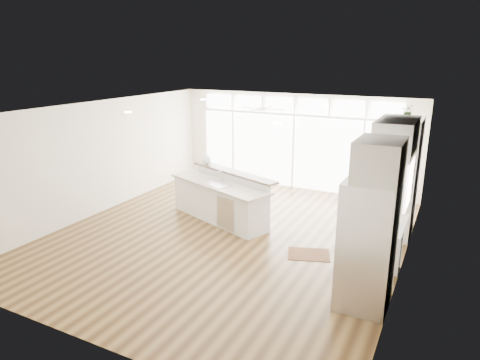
% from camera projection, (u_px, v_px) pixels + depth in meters
% --- Properties ---
extents(floor, '(7.00, 8.00, 0.02)m').
position_uv_depth(floor, '(229.00, 235.00, 9.20)').
color(floor, '#462E15').
rests_on(floor, ground).
extents(ceiling, '(7.00, 8.00, 0.02)m').
position_uv_depth(ceiling, '(228.00, 109.00, 8.44)').
color(ceiling, white).
rests_on(ceiling, wall_back).
extents(wall_back, '(7.00, 0.04, 2.70)m').
position_uv_depth(wall_back, '(295.00, 141.00, 12.24)').
color(wall_back, white).
rests_on(wall_back, floor).
extents(wall_front, '(7.00, 0.04, 2.70)m').
position_uv_depth(wall_front, '(77.00, 250.00, 5.40)').
color(wall_front, white).
rests_on(wall_front, floor).
extents(wall_left, '(0.04, 8.00, 2.70)m').
position_uv_depth(wall_left, '(101.00, 157.00, 10.34)').
color(wall_left, white).
rests_on(wall_left, floor).
extents(wall_right, '(0.04, 8.00, 2.70)m').
position_uv_depth(wall_right, '(408.00, 200.00, 7.29)').
color(wall_right, white).
rests_on(wall_right, floor).
extents(glass_wall, '(5.80, 0.06, 2.08)m').
position_uv_depth(glass_wall, '(294.00, 152.00, 12.27)').
color(glass_wall, white).
rests_on(glass_wall, wall_back).
extents(transom_row, '(5.90, 0.06, 0.40)m').
position_uv_depth(transom_row, '(295.00, 105.00, 11.90)').
color(transom_row, white).
rests_on(transom_row, wall_back).
extents(desk_window, '(0.04, 0.85, 0.85)m').
position_uv_depth(desk_window, '(409.00, 184.00, 7.51)').
color(desk_window, white).
rests_on(desk_window, wall_right).
extents(ceiling_fan, '(1.16, 1.16, 0.32)m').
position_uv_depth(ceiling_fan, '(262.00, 105.00, 11.11)').
color(ceiling_fan, white).
rests_on(ceiling_fan, ceiling).
extents(recessed_lights, '(3.40, 3.00, 0.02)m').
position_uv_depth(recessed_lights, '(232.00, 109.00, 8.62)').
color(recessed_lights, white).
rests_on(recessed_lights, ceiling).
extents(oven_cabinet, '(0.64, 1.20, 2.50)m').
position_uv_depth(oven_cabinet, '(401.00, 177.00, 9.01)').
color(oven_cabinet, white).
rests_on(oven_cabinet, floor).
extents(desk_nook, '(0.72, 1.30, 0.76)m').
position_uv_depth(desk_nook, '(383.00, 241.00, 7.98)').
color(desk_nook, white).
rests_on(desk_nook, floor).
extents(upper_cabinets, '(0.64, 1.30, 0.64)m').
position_uv_depth(upper_cabinets, '(396.00, 137.00, 7.41)').
color(upper_cabinets, white).
rests_on(upper_cabinets, wall_right).
extents(refrigerator, '(0.76, 0.90, 2.00)m').
position_uv_depth(refrigerator, '(367.00, 244.00, 6.41)').
color(refrigerator, silver).
rests_on(refrigerator, floor).
extents(fridge_cabinet, '(0.64, 0.90, 0.60)m').
position_uv_depth(fridge_cabinet, '(379.00, 160.00, 6.02)').
color(fridge_cabinet, white).
rests_on(fridge_cabinet, wall_right).
extents(framed_photos, '(0.06, 0.22, 0.80)m').
position_uv_depth(framed_photos, '(412.00, 183.00, 8.08)').
color(framed_photos, black).
rests_on(framed_photos, wall_right).
extents(kitchen_island, '(2.95, 1.94, 1.10)m').
position_uv_depth(kitchen_island, '(219.00, 197.00, 9.92)').
color(kitchen_island, white).
rests_on(kitchen_island, floor).
extents(rug, '(0.95, 0.81, 0.01)m').
position_uv_depth(rug, '(309.00, 254.00, 8.30)').
color(rug, '#3C2013').
rests_on(rug, floor).
extents(office_chair, '(0.65, 0.63, 1.02)m').
position_uv_depth(office_chair, '(369.00, 244.00, 7.56)').
color(office_chair, black).
rests_on(office_chair, floor).
extents(fishbowl, '(0.27, 0.27, 0.23)m').
position_uv_depth(fishbowl, '(207.00, 160.00, 10.67)').
color(fishbowl, white).
rests_on(fishbowl, kitchen_island).
extents(monitor, '(0.10, 0.49, 0.41)m').
position_uv_depth(monitor, '(382.00, 211.00, 7.86)').
color(monitor, black).
rests_on(monitor, desk_nook).
extents(keyboard, '(0.14, 0.33, 0.02)m').
position_uv_depth(keyboard, '(371.00, 220.00, 7.98)').
color(keyboard, white).
rests_on(keyboard, desk_nook).
extents(potted_plant, '(0.28, 0.31, 0.21)m').
position_uv_depth(potted_plant, '(408.00, 113.00, 8.62)').
color(potted_plant, '#325725').
rests_on(potted_plant, oven_cabinet).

